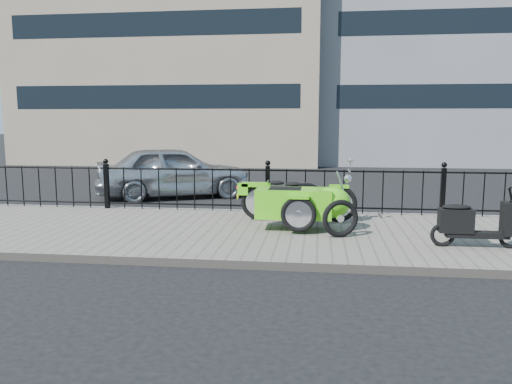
# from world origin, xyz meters

# --- Properties ---
(ground) EXTENTS (120.00, 120.00, 0.00)m
(ground) POSITION_xyz_m (0.00, 0.00, 0.00)
(ground) COLOR black
(ground) RESTS_ON ground
(sidewalk) EXTENTS (30.00, 3.80, 0.12)m
(sidewalk) POSITION_xyz_m (0.00, -0.50, 0.06)
(sidewalk) COLOR #6A645A
(sidewalk) RESTS_ON ground
(curb) EXTENTS (30.00, 0.10, 0.12)m
(curb) POSITION_xyz_m (0.00, 1.44, 0.06)
(curb) COLOR gray
(curb) RESTS_ON ground
(iron_fence) EXTENTS (14.11, 0.11, 1.08)m
(iron_fence) POSITION_xyz_m (0.00, 1.30, 0.59)
(iron_fence) COLOR black
(iron_fence) RESTS_ON sidewalk
(building_tan) EXTENTS (14.00, 8.01, 12.00)m
(building_tan) POSITION_xyz_m (-6.00, 15.99, 6.00)
(building_tan) COLOR gray
(building_tan) RESTS_ON ground
(building_grey) EXTENTS (12.00, 8.01, 15.00)m
(building_grey) POSITION_xyz_m (7.00, 16.99, 7.50)
(building_grey) COLOR slate
(building_grey) RESTS_ON ground
(motorcycle_sidecar) EXTENTS (2.28, 1.48, 0.98)m
(motorcycle_sidecar) POSITION_xyz_m (0.80, -0.20, 0.59)
(motorcycle_sidecar) COLOR black
(motorcycle_sidecar) RESTS_ON sidewalk
(scooter) EXTENTS (1.35, 0.39, 0.91)m
(scooter) POSITION_xyz_m (3.32, -1.24, 0.48)
(scooter) COLOR black
(scooter) RESTS_ON sidewalk
(spare_tire) EXTENTS (0.61, 0.30, 0.62)m
(spare_tire) POSITION_xyz_m (1.41, -0.83, 0.43)
(spare_tire) COLOR black
(spare_tire) RESTS_ON sidewalk
(sedan_car) EXTENTS (4.30, 3.10, 1.36)m
(sedan_car) POSITION_xyz_m (-2.72, 3.76, 0.68)
(sedan_car) COLOR #ADB0B5
(sedan_car) RESTS_ON ground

